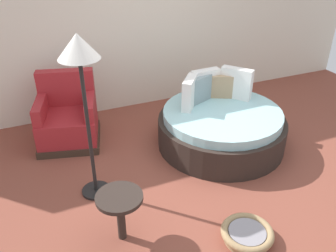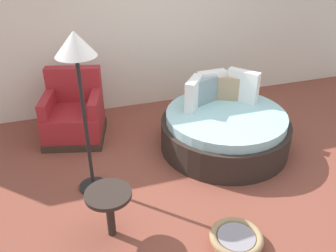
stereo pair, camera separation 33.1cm
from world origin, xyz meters
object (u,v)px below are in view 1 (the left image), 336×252
(red_armchair, at_px, (68,119))
(side_table, at_px, (120,204))
(pet_basket, at_px, (247,234))
(round_daybed, at_px, (221,126))
(floor_lamp, at_px, (80,64))

(red_armchair, relative_size, side_table, 1.87)
(red_armchair, height_order, side_table, red_armchair)
(pet_basket, height_order, side_table, side_table)
(round_daybed, distance_m, floor_lamp, 2.23)
(side_table, distance_m, floor_lamp, 1.35)
(red_armchair, relative_size, pet_basket, 1.91)
(pet_basket, height_order, floor_lamp, floor_lamp)
(round_daybed, xyz_separation_m, side_table, (-1.73, -1.11, 0.15))
(round_daybed, height_order, pet_basket, round_daybed)
(round_daybed, bearing_deg, floor_lamp, -169.38)
(pet_basket, bearing_deg, round_daybed, 68.39)
(floor_lamp, bearing_deg, pet_basket, -47.50)
(pet_basket, distance_m, side_table, 1.26)
(side_table, bearing_deg, red_armchair, 94.09)
(red_armchair, bearing_deg, side_table, -85.91)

